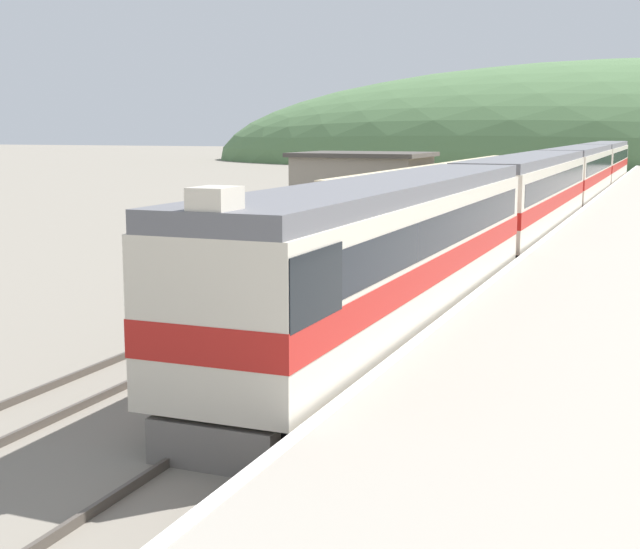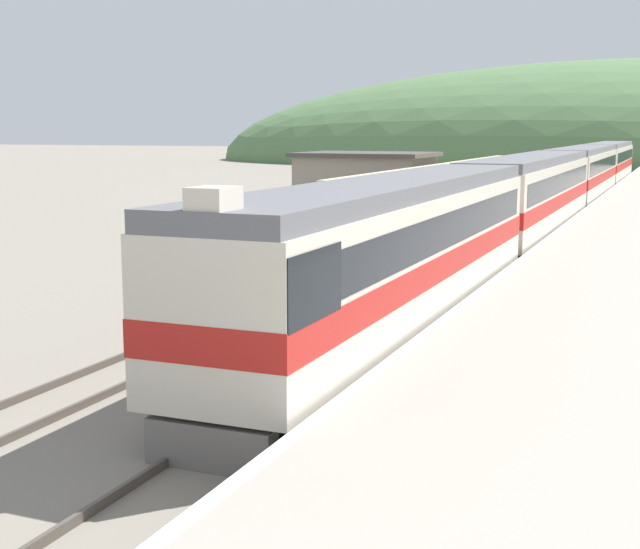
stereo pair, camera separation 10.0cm
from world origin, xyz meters
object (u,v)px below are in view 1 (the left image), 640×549
object	(u,v)px
carriage_third	(579,174)
express_train_lead_car	(392,254)
carriage_second	(529,195)
carriage_fourth	(605,163)
siding_train	(458,195)

from	to	relation	value
carriage_third	express_train_lead_car	bearing A→B (deg)	-90.00
carriage_third	carriage_second	bearing A→B (deg)	-90.00
carriage_fourth	express_train_lead_car	bearing A→B (deg)	-90.00
carriage_fourth	siding_train	size ratio (longest dim) A/B	0.63
express_train_lead_car	carriage_fourth	world-z (taller)	express_train_lead_car
carriage_second	carriage_third	xyz separation A→B (m)	(0.00, 22.55, 0.00)
express_train_lead_car	carriage_third	xyz separation A→B (m)	(0.00, 44.45, -0.01)
carriage_fourth	siding_train	xyz separation A→B (m)	(-4.60, -40.21, -0.45)
carriage_third	siding_train	distance (m)	18.25
carriage_second	express_train_lead_car	bearing A→B (deg)	-90.00
carriage_second	siding_train	world-z (taller)	carriage_second
siding_train	carriage_second	bearing A→B (deg)	-46.77
carriage_third	siding_train	bearing A→B (deg)	-104.60
carriage_second	siding_train	xyz separation A→B (m)	(-4.60, 4.89, -0.45)
express_train_lead_car	carriage_fourth	size ratio (longest dim) A/B	0.92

